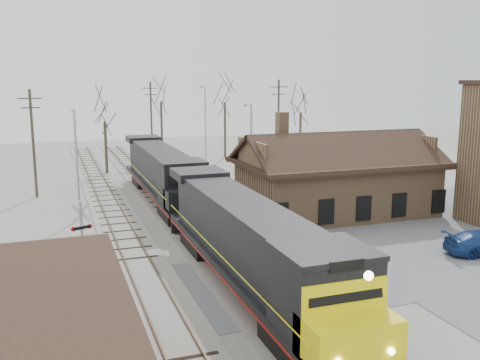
# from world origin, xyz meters

# --- Properties ---
(ground) EXTENTS (140.00, 140.00, 0.00)m
(ground) POSITION_xyz_m (0.00, 0.00, 0.00)
(ground) COLOR #A5A095
(ground) RESTS_ON ground
(road) EXTENTS (60.00, 9.00, 0.03)m
(road) POSITION_xyz_m (0.00, 0.00, 0.01)
(road) COLOR #5E5E63
(road) RESTS_ON ground
(parking_lot) EXTENTS (22.00, 26.00, 0.03)m
(parking_lot) POSITION_xyz_m (18.00, 4.00, 0.02)
(parking_lot) COLOR #5E5E63
(parking_lot) RESTS_ON ground
(track_main) EXTENTS (3.40, 90.00, 0.24)m
(track_main) POSITION_xyz_m (0.00, 15.00, 0.07)
(track_main) COLOR #A5A095
(track_main) RESTS_ON ground
(track_siding) EXTENTS (3.40, 90.00, 0.24)m
(track_siding) POSITION_xyz_m (-4.50, 15.00, 0.07)
(track_siding) COLOR #A5A095
(track_siding) RESTS_ON ground
(depot) EXTENTS (15.20, 9.31, 7.90)m
(depot) POSITION_xyz_m (11.99, 12.00, 2.41)
(depot) COLOR #946E4C
(depot) RESTS_ON ground
(locomotive_lead) EXTENTS (3.15, 21.12, 4.69)m
(locomotive_lead) POSITION_xyz_m (0.00, -1.19, 2.47)
(locomotive_lead) COLOR black
(locomotive_lead) RESTS_ON ground
(locomotive_trailing) EXTENTS (3.15, 21.12, 4.44)m
(locomotive_trailing) POSITION_xyz_m (0.00, 20.21, 2.47)
(locomotive_trailing) COLOR black
(locomotive_trailing) RESTS_ON ground
(crossbuck_near) EXTENTS (1.02, 0.36, 3.64)m
(crossbuck_near) POSITION_xyz_m (2.04, -5.36, 1.74)
(crossbuck_near) COLOR #A5A8AD
(crossbuck_near) RESTS_ON ground
(crossbuck_far) EXTENTS (1.12, 0.49, 4.10)m
(crossbuck_far) POSITION_xyz_m (-7.50, 4.44, 1.92)
(crossbuck_far) COLOR #A5A8AD
(crossbuck_far) RESTS_ON ground
(streetlight_a) EXTENTS (0.25, 2.04, 8.25)m
(streetlight_a) POSITION_xyz_m (-7.06, 16.75, 4.65)
(streetlight_a) COLOR #A5A8AD
(streetlight_a) RESTS_ON ground
(streetlight_b) EXTENTS (0.25, 2.04, 8.24)m
(streetlight_b) POSITION_xyz_m (7.66, 19.42, 4.65)
(streetlight_b) COLOR #A5A8AD
(streetlight_b) RESTS_ON ground
(streetlight_c) EXTENTS (0.25, 2.04, 9.62)m
(streetlight_c) POSITION_xyz_m (8.26, 36.05, 5.35)
(streetlight_c) COLOR #A5A8AD
(streetlight_c) RESTS_ON ground
(utility_pole_a) EXTENTS (2.00, 0.24, 9.53)m
(utility_pole_a) POSITION_xyz_m (-10.25, 25.86, 4.99)
(utility_pole_a) COLOR #382D23
(utility_pole_a) RESTS_ON ground
(utility_pole_b) EXTENTS (2.00, 0.24, 10.03)m
(utility_pole_b) POSITION_xyz_m (3.32, 43.41, 5.24)
(utility_pole_b) COLOR #382D23
(utility_pole_b) RESTS_ON ground
(utility_pole_c) EXTENTS (2.00, 0.24, 10.30)m
(utility_pole_c) POSITION_xyz_m (15.39, 31.12, 5.38)
(utility_pole_c) COLOR #382D23
(utility_pole_c) RESTS_ON ground
(tree_b) EXTENTS (3.87, 3.87, 9.49)m
(tree_b) POSITION_xyz_m (-3.14, 35.79, 6.75)
(tree_b) COLOR #382D23
(tree_b) RESTS_ON ground
(tree_c) EXTENTS (4.85, 4.85, 11.88)m
(tree_c) POSITION_xyz_m (5.75, 49.22, 8.46)
(tree_c) COLOR #382D23
(tree_c) RESTS_ON ground
(tree_d) EXTENTS (4.88, 4.88, 11.96)m
(tree_d) POSITION_xyz_m (13.23, 43.92, 8.52)
(tree_d) COLOR #382D23
(tree_d) RESTS_ON ground
(tree_e) EXTENTS (4.12, 4.12, 10.09)m
(tree_e) POSITION_xyz_m (21.40, 37.84, 7.18)
(tree_e) COLOR #382D23
(tree_e) RESTS_ON ground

